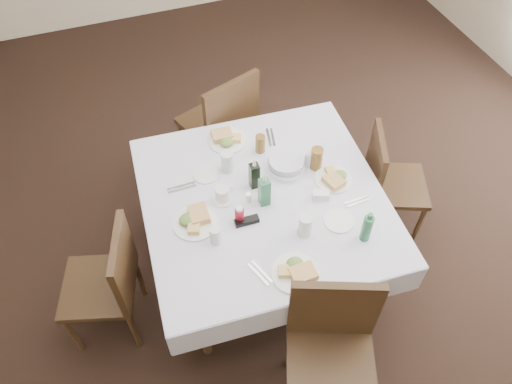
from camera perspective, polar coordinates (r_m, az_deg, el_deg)
The scene contains 33 objects.
ground_plane at distance 3.79m, azimuth 2.26°, elevation -5.81°, with size 7.00×7.00×0.00m, color black.
room_shell at distance 2.56m, azimuth 3.47°, elevation 16.13°, with size 6.04×7.04×2.80m.
dining_table at distance 3.13m, azimuth 0.88°, elevation -1.46°, with size 1.56×1.56×0.76m.
chair_north at distance 3.84m, azimuth -3.75°, elevation 8.09°, with size 0.61×0.61×1.01m.
chair_south at distance 2.82m, azimuth 8.62°, elevation -16.86°, with size 0.61×0.61×1.00m.
chair_east at distance 3.63m, azimuth 14.70°, elevation 1.52°, with size 0.54×0.54×0.88m.
chair_west at distance 3.14m, azimuth -16.24°, elevation -9.57°, with size 0.54×0.54×0.92m.
meal_north at distance 3.39m, azimuth -3.40°, elevation 6.07°, with size 0.26×0.26×0.06m.
meal_south at distance 2.75m, azimuth 4.67°, elevation -9.05°, with size 0.26×0.26×0.06m.
meal_east at distance 3.18m, azimuth 8.95°, elevation 1.56°, with size 0.24×0.24×0.05m.
meal_west at distance 2.96m, azimuth -7.01°, elevation -3.21°, with size 0.27×0.27×0.06m.
side_plate_a at distance 3.20m, azimuth -5.79°, elevation 1.99°, with size 0.16×0.16×0.01m.
side_plate_b at distance 2.99m, azimuth 9.44°, elevation -3.27°, with size 0.18×0.18×0.01m.
water_n at distance 3.17m, azimuth -3.28°, elevation 3.47°, with size 0.08×0.08×0.15m.
water_s at distance 2.86m, azimuth 5.64°, elevation -3.81°, with size 0.08×0.08×0.15m.
water_e at distance 3.23m, azimuth 6.11°, elevation 3.76°, with size 0.06×0.06×0.11m.
water_w at distance 2.84m, azimuth -4.67°, elevation -4.94°, with size 0.06×0.06×0.12m.
iced_tea_a at distance 3.29m, azimuth 0.49°, elevation 5.53°, with size 0.06×0.06×0.13m.
iced_tea_b at distance 3.20m, azimuth 6.92°, elevation 3.82°, with size 0.08×0.08×0.16m.
bread_basket at distance 3.21m, azimuth 3.48°, elevation 3.18°, with size 0.25×0.25×0.08m.
oil_cruet_dark at distance 3.05m, azimuth -0.20°, elevation 1.98°, with size 0.06×0.06×0.24m.
oil_cruet_green at distance 2.96m, azimuth 0.96°, elevation 0.12°, with size 0.06×0.06×0.25m.
ketchup_bottle at distance 2.92m, azimuth -1.91°, elevation -2.59°, with size 0.05×0.05×0.12m.
salt_shaker at distance 3.02m, azimuth -0.86°, elevation -0.66°, with size 0.03×0.03×0.07m.
pepper_shaker at distance 3.02m, azimuth 1.31°, elevation -0.58°, with size 0.04×0.04×0.09m.
coffee_mug at distance 3.03m, azimuth -3.82°, elevation -0.28°, with size 0.15×0.14×0.10m.
sunglasses at distance 2.94m, azimuth -1.07°, elevation -3.33°, with size 0.15×0.05×0.03m.
green_bottle at distance 2.88m, azimuth 12.56°, elevation -4.02°, with size 0.06×0.06×0.22m.
sugar_caddy at distance 3.08m, azimuth 7.44°, elevation -0.31°, with size 0.11×0.09×0.05m.
cutlery_n at distance 3.42m, azimuth 1.70°, elevation 6.26°, with size 0.08×0.18×0.01m.
cutlery_s at distance 2.76m, azimuth 0.48°, elevation -9.26°, with size 0.10×0.18×0.01m.
cutlery_e at distance 3.11m, azimuth 11.52°, elevation -1.04°, with size 0.16×0.05×0.01m.
cutlery_w at distance 3.15m, azimuth -8.48°, elevation 0.50°, with size 0.18×0.05×0.01m.
Camera 1 is at (-0.86, -1.94, 3.14)m, focal length 35.00 mm.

